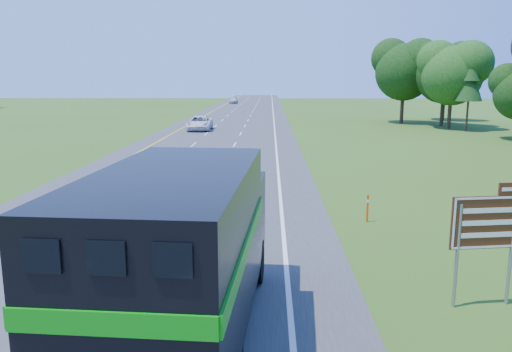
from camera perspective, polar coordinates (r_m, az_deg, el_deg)
The scene contains 7 objects.
road at distance 56.45m, azimuth -3.46°, elevation 5.15°, with size 15.00×260.00×0.04m, color #38383A.
lane_markings at distance 56.45m, azimuth -3.46°, elevation 5.17°, with size 11.15×260.00×0.01m.
horse_truck at distance 10.65m, azimuth -8.26°, elevation -8.66°, with size 3.36×9.23×4.02m.
white_suv at distance 57.53m, azimuth -6.45°, elevation 6.02°, with size 2.64×5.73×1.59m, color silver.
far_car at distance 121.37m, azimuth -2.59°, elevation 8.63°, with size 1.72×4.28×1.46m, color silver.
exit_sign at distance 13.86m, azimuth 24.99°, elevation -5.33°, with size 1.90×0.33×3.24m.
delineator at distance 20.89m, azimuth 12.63°, elevation -3.52°, with size 0.09×0.05×1.14m.
Camera 1 is at (4.98, -5.94, 5.75)m, focal length 35.00 mm.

